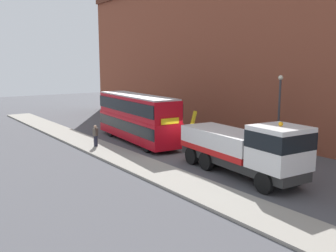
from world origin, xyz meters
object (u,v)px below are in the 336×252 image
Objects in this scene: recovery_tow_truck at (244,147)px; double_decker_bus at (137,116)px; pedestrian_onlooker at (96,136)px; street_lamp at (279,107)px.

recovery_tow_truck is 12.20m from double_decker_bus.
double_decker_bus is (-12.19, 0.04, 0.47)m from recovery_tow_truck.
pedestrian_onlooker is 0.29× the size of street_lamp.
double_decker_bus reaches higher than pedestrian_onlooker.
double_decker_bus is 4.11m from pedestrian_onlooker.
double_decker_bus is at bearing 59.58° from pedestrian_onlooker.
street_lamp is (-2.52, 6.54, 1.71)m from recovery_tow_truck.
recovery_tow_truck is at bearing -14.36° from pedestrian_onlooker.
street_lamp is at bearing 15.32° from pedestrian_onlooker.
pedestrian_onlooker is at bearing -156.84° from recovery_tow_truck.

